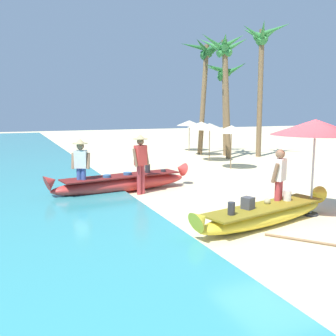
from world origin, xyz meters
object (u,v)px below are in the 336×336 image
patio_umbrella_large (315,128)px  palm_tree_mid_cluster (225,80)px  boat_yellow_foreground (265,214)px  palm_tree_tall_inland (205,64)px  person_tourist_customer (279,179)px  paddle (319,243)px  palm_tree_leaning_seaward (262,51)px  boat_red_midground (122,183)px  person_vendor_assistant (81,164)px  palm_tree_far_behind (224,59)px  person_vendor_hatted (141,160)px

patio_umbrella_large → palm_tree_mid_cluster: bearing=69.0°
boat_yellow_foreground → palm_tree_tall_inland: bearing=67.5°
person_tourist_customer → paddle: size_ratio=1.17×
boat_yellow_foreground → palm_tree_leaning_seaward: size_ratio=0.61×
patio_umbrella_large → palm_tree_tall_inland: size_ratio=0.36×
boat_red_midground → patio_umbrella_large: (3.56, -4.45, 1.88)m
boat_yellow_foreground → paddle: size_ratio=3.04×
boat_yellow_foreground → person_vendor_assistant: person_vendor_assistant is taller
boat_yellow_foreground → palm_tree_tall_inland: (5.29, 12.77, 4.88)m
palm_tree_tall_inland → paddle: 15.97m
boat_yellow_foreground → palm_tree_tall_inland: palm_tree_tall_inland is taller
patio_umbrella_large → palm_tree_mid_cluster: size_ratio=0.46×
patio_umbrella_large → paddle: (-1.35, -1.66, -2.15)m
palm_tree_leaning_seaward → person_tourist_customer: bearing=-123.9°
palm_tree_far_behind → person_tourist_customer: bearing=-113.9°
paddle → boat_yellow_foreground: bearing=96.7°
person_tourist_customer → palm_tree_mid_cluster: (5.28, 11.30, 3.25)m
boat_red_midground → paddle: size_ratio=3.44×
person_vendor_hatted → palm_tree_tall_inland: palm_tree_tall_inland is taller
person_vendor_hatted → person_vendor_assistant: bearing=171.3°
palm_tree_mid_cluster → patio_umbrella_large: bearing=-111.0°
palm_tree_leaning_seaward → boat_yellow_foreground: bearing=-125.3°
patio_umbrella_large → palm_tree_mid_cluster: (4.39, 11.46, 2.02)m
patio_umbrella_large → paddle: size_ratio=1.66×
palm_tree_tall_inland → boat_red_midground: bearing=-132.0°
paddle → boat_red_midground: bearing=109.9°
boat_yellow_foreground → patio_umbrella_large: size_ratio=1.83×
boat_red_midground → palm_tree_tall_inland: (7.33, 8.13, 4.83)m
patio_umbrella_large → paddle: 3.03m
palm_tree_leaning_seaward → palm_tree_far_behind: palm_tree_leaning_seaward is taller
paddle → palm_tree_leaning_seaward: bearing=58.7°
boat_yellow_foreground → paddle: (0.17, -1.47, -0.22)m
palm_tree_far_behind → paddle: palm_tree_far_behind is taller
palm_tree_far_behind → palm_tree_tall_inland: bearing=84.9°
person_vendor_hatted → palm_tree_mid_cluster: bearing=45.1°
palm_tree_far_behind → patio_umbrella_large: bearing=-109.3°
palm_tree_tall_inland → palm_tree_far_behind: bearing=-95.1°
person_vendor_assistant → palm_tree_mid_cluster: size_ratio=0.34×
palm_tree_far_behind → paddle: 13.79m
palm_tree_mid_cluster → paddle: bearing=-113.6°
patio_umbrella_large → palm_tree_far_behind: palm_tree_far_behind is taller
boat_yellow_foreground → palm_tree_leaning_seaward: bearing=54.7°
person_tourist_customer → palm_tree_far_behind: size_ratio=0.26×
palm_tree_tall_inland → palm_tree_leaning_seaward: (2.17, -2.26, 0.53)m
person_vendor_hatted → paddle: 5.94m
person_vendor_assistant → patio_umbrella_large: (4.89, -4.19, 1.16)m
person_vendor_hatted → paddle: (1.77, -5.57, -1.04)m
boat_yellow_foreground → person_tourist_customer: 1.01m
palm_tree_tall_inland → palm_tree_far_behind: 2.40m
person_vendor_hatted → palm_tree_leaning_seaward: (9.05, 6.41, 4.58)m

